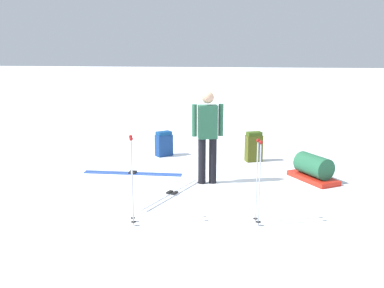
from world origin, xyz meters
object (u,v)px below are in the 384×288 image
(ski_pair_far, at_px, (172,194))
(gear_sled, at_px, (313,169))
(skier_standing, at_px, (208,132))
(ski_pair_near, at_px, (133,173))
(backpack_large_dark, at_px, (254,147))
(ski_poles_planted_near, at_px, (258,178))
(backpack_bright, at_px, (164,144))
(ski_poles_planted_far, at_px, (132,176))

(ski_pair_far, height_order, gear_sled, gear_sled)
(skier_standing, distance_m, ski_pair_near, 1.84)
(backpack_large_dark, bearing_deg, ski_poles_planted_near, 179.68)
(gear_sled, bearing_deg, backpack_large_dark, 40.05)
(ski_pair_far, height_order, backpack_bright, backpack_bright)
(backpack_bright, height_order, ski_poles_planted_far, ski_poles_planted_far)
(backpack_bright, distance_m, ski_poles_planted_near, 4.34)
(backpack_large_dark, relative_size, gear_sled, 0.59)
(backpack_bright, relative_size, gear_sled, 0.51)
(backpack_large_dark, bearing_deg, gear_sled, -139.95)
(skier_standing, relative_size, gear_sled, 1.54)
(backpack_large_dark, xyz_separation_m, backpack_bright, (0.26, 2.03, -0.04))
(backpack_bright, height_order, ski_poles_planted_near, ski_poles_planted_near)
(backpack_large_dark, xyz_separation_m, ski_poles_planted_far, (-3.75, 1.78, 0.40))
(skier_standing, bearing_deg, backpack_bright, 30.35)
(gear_sled, bearing_deg, ski_pair_far, 113.90)
(ski_pair_far, bearing_deg, ski_poles_planted_far, 165.11)
(ski_pair_far, bearing_deg, ski_pair_near, 40.14)
(backpack_bright, bearing_deg, ski_poles_planted_near, -152.29)
(ski_poles_planted_near, bearing_deg, skier_standing, 24.78)
(backpack_large_dark, distance_m, backpack_bright, 2.05)
(ski_poles_planted_near, height_order, ski_poles_planted_far, ski_poles_planted_far)
(skier_standing, bearing_deg, ski_pair_near, 73.95)
(ski_pair_near, distance_m, ski_poles_planted_near, 3.38)
(ski_pair_far, bearing_deg, backpack_large_dark, -30.61)
(ski_poles_planted_near, distance_m, gear_sled, 2.57)
(backpack_large_dark, xyz_separation_m, gear_sled, (-1.30, -1.09, -0.10))
(ski_pair_near, relative_size, backpack_large_dark, 2.99)
(skier_standing, xyz_separation_m, gear_sled, (0.40, -1.97, -0.73))
(ski_poles_planted_far, relative_size, gear_sled, 1.17)
(ski_pair_near, relative_size, ski_poles_planted_near, 1.58)
(backpack_bright, bearing_deg, ski_pair_near, 166.46)
(gear_sled, bearing_deg, ski_pair_near, 89.41)
(ski_poles_planted_near, relative_size, gear_sled, 1.12)
(ski_pair_far, xyz_separation_m, ski_poles_planted_near, (-1.15, -1.41, 0.68))
(skier_standing, xyz_separation_m, ski_poles_planted_far, (-2.05, 0.90, -0.24))
(ski_pair_near, height_order, backpack_bright, backpack_bright)
(ski_pair_far, height_order, ski_poles_planted_far, ski_poles_planted_far)
(ski_poles_planted_near, bearing_deg, gear_sled, -26.08)
(skier_standing, bearing_deg, ski_poles_planted_far, 156.29)
(skier_standing, height_order, ski_poles_planted_near, skier_standing)
(skier_standing, distance_m, ski_poles_planted_far, 2.25)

